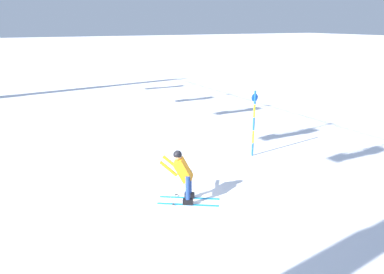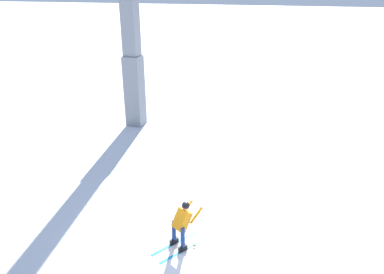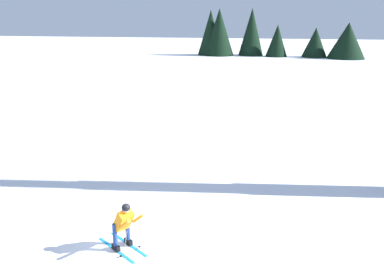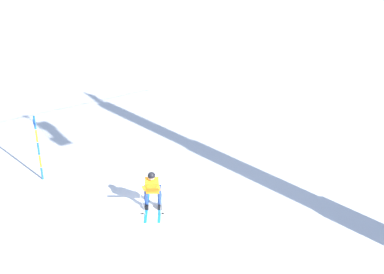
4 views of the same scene
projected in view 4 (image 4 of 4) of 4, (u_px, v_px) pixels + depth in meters
The scene contains 3 objects.
ground_plane at pixel (159, 221), 15.57m from camera, with size 260.00×260.00×0.00m, color white.
skier_carving_main at pixel (152, 188), 15.76m from camera, with size 1.41×1.72×1.63m.
trail_marker_pole at pixel (38, 146), 17.44m from camera, with size 0.07×0.28×2.46m.
Camera 4 is at (6.47, 11.34, 8.96)m, focal length 46.67 mm.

